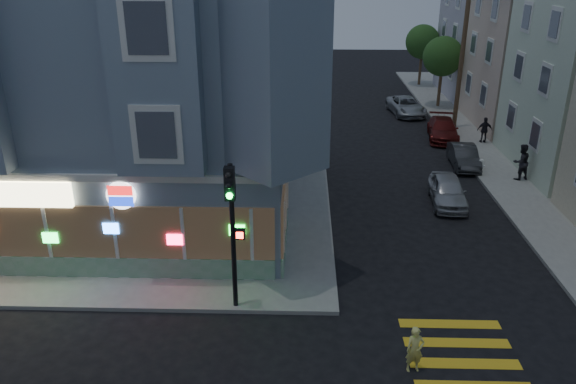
{
  "coord_description": "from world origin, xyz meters",
  "views": [
    {
      "loc": [
        1.79,
        -13.43,
        10.83
      ],
      "look_at": [
        1.18,
        6.42,
        2.53
      ],
      "focal_mm": 35.0,
      "sensor_mm": 36.0,
      "label": 1
    }
  ],
  "objects_px": {
    "utility_pole": "(462,58)",
    "fire_hydrant": "(481,165)",
    "pedestrian_b": "(485,130)",
    "traffic_signal": "(232,215)",
    "pedestrian_a": "(521,162)",
    "parked_car_b": "(464,156)",
    "street_tree_far": "(423,42)",
    "street_tree_near": "(443,57)",
    "parked_car_a": "(448,191)",
    "parked_car_c": "(443,129)",
    "parked_car_d": "(406,106)",
    "running_child": "(415,350)"
  },
  "relations": [
    {
      "from": "pedestrian_a",
      "to": "pedestrian_b",
      "type": "bearing_deg",
      "value": -108.67
    },
    {
      "from": "utility_pole",
      "to": "traffic_signal",
      "type": "distance_m",
      "value": 25.14
    },
    {
      "from": "pedestrian_a",
      "to": "traffic_signal",
      "type": "distance_m",
      "value": 18.19
    },
    {
      "from": "street_tree_near",
      "to": "running_child",
      "type": "relative_size",
      "value": 3.76
    },
    {
      "from": "parked_car_c",
      "to": "street_tree_far",
      "type": "bearing_deg",
      "value": 92.71
    },
    {
      "from": "parked_car_a",
      "to": "parked_car_c",
      "type": "relative_size",
      "value": 0.87
    },
    {
      "from": "utility_pole",
      "to": "parked_car_c",
      "type": "xyz_separation_m",
      "value": [
        -1.3,
        -2.32,
        -4.15
      ]
    },
    {
      "from": "parked_car_b",
      "to": "pedestrian_b",
      "type": "bearing_deg",
      "value": 63.74
    },
    {
      "from": "running_child",
      "to": "traffic_signal",
      "type": "xyz_separation_m",
      "value": [
        -5.36,
        2.73,
        2.82
      ]
    },
    {
      "from": "pedestrian_a",
      "to": "fire_hydrant",
      "type": "xyz_separation_m",
      "value": [
        -1.7,
        1.0,
        -0.56
      ]
    },
    {
      "from": "pedestrian_b",
      "to": "traffic_signal",
      "type": "xyz_separation_m",
      "value": [
        -13.41,
        -18.41,
        2.58
      ]
    },
    {
      "from": "street_tree_far",
      "to": "parked_car_d",
      "type": "bearing_deg",
      "value": -105.68
    },
    {
      "from": "street_tree_far",
      "to": "parked_car_d",
      "type": "relative_size",
      "value": 1.16
    },
    {
      "from": "traffic_signal",
      "to": "running_child",
      "type": "bearing_deg",
      "value": -27.34
    },
    {
      "from": "street_tree_near",
      "to": "parked_car_d",
      "type": "height_order",
      "value": "street_tree_near"
    },
    {
      "from": "running_child",
      "to": "parked_car_d",
      "type": "distance_m",
      "value": 28.74
    },
    {
      "from": "utility_pole",
      "to": "pedestrian_a",
      "type": "height_order",
      "value": "utility_pole"
    },
    {
      "from": "pedestrian_b",
      "to": "parked_car_d",
      "type": "bearing_deg",
      "value": -63.51
    },
    {
      "from": "utility_pole",
      "to": "street_tree_near",
      "type": "height_order",
      "value": "utility_pole"
    },
    {
      "from": "fire_hydrant",
      "to": "parked_car_a",
      "type": "bearing_deg",
      "value": -124.41
    },
    {
      "from": "fire_hydrant",
      "to": "parked_car_d",
      "type": "bearing_deg",
      "value": 98.79
    },
    {
      "from": "utility_pole",
      "to": "traffic_signal",
      "type": "relative_size",
      "value": 1.8
    },
    {
      "from": "utility_pole",
      "to": "parked_car_c",
      "type": "distance_m",
      "value": 4.93
    },
    {
      "from": "running_child",
      "to": "parked_car_d",
      "type": "bearing_deg",
      "value": 72.18
    },
    {
      "from": "pedestrian_b",
      "to": "fire_hydrant",
      "type": "distance_m",
      "value": 5.64
    },
    {
      "from": "street_tree_far",
      "to": "traffic_signal",
      "type": "bearing_deg",
      "value": -109.39
    },
    {
      "from": "utility_pole",
      "to": "fire_hydrant",
      "type": "bearing_deg",
      "value": -94.56
    },
    {
      "from": "parked_car_b",
      "to": "street_tree_far",
      "type": "bearing_deg",
      "value": 89.03
    },
    {
      "from": "street_tree_far",
      "to": "parked_car_b",
      "type": "distance_m",
      "value": 21.83
    },
    {
      "from": "pedestrian_b",
      "to": "traffic_signal",
      "type": "bearing_deg",
      "value": 53.71
    },
    {
      "from": "running_child",
      "to": "pedestrian_a",
      "type": "distance_m",
      "value": 16.83
    },
    {
      "from": "pedestrian_a",
      "to": "parked_car_b",
      "type": "distance_m",
      "value": 3.26
    },
    {
      "from": "running_child",
      "to": "traffic_signal",
      "type": "bearing_deg",
      "value": 144.0
    },
    {
      "from": "parked_car_c",
      "to": "traffic_signal",
      "type": "bearing_deg",
      "value": -111.71
    },
    {
      "from": "parked_car_a",
      "to": "parked_car_d",
      "type": "bearing_deg",
      "value": 91.99
    },
    {
      "from": "pedestrian_b",
      "to": "fire_hydrant",
      "type": "height_order",
      "value": "pedestrian_b"
    },
    {
      "from": "pedestrian_b",
      "to": "utility_pole",
      "type": "bearing_deg",
      "value": -73.91
    },
    {
      "from": "street_tree_far",
      "to": "street_tree_near",
      "type": "bearing_deg",
      "value": -90.0
    },
    {
      "from": "street_tree_far",
      "to": "parked_car_a",
      "type": "distance_m",
      "value": 27.16
    },
    {
      "from": "parked_car_c",
      "to": "fire_hydrant",
      "type": "relative_size",
      "value": 5.92
    },
    {
      "from": "pedestrian_b",
      "to": "traffic_signal",
      "type": "height_order",
      "value": "traffic_signal"
    },
    {
      "from": "pedestrian_a",
      "to": "traffic_signal",
      "type": "relative_size",
      "value": 0.38
    },
    {
      "from": "utility_pole",
      "to": "traffic_signal",
      "type": "bearing_deg",
      "value": -119.62
    },
    {
      "from": "pedestrian_a",
      "to": "fire_hydrant",
      "type": "height_order",
      "value": "pedestrian_a"
    },
    {
      "from": "street_tree_near",
      "to": "street_tree_far",
      "type": "height_order",
      "value": "same"
    },
    {
      "from": "utility_pole",
      "to": "parked_car_c",
      "type": "bearing_deg",
      "value": -119.26
    },
    {
      "from": "street_tree_near",
      "to": "running_child",
      "type": "bearing_deg",
      "value": -103.35
    },
    {
      "from": "street_tree_far",
      "to": "parked_car_a",
      "type": "xyz_separation_m",
      "value": [
        -3.6,
        -26.72,
        -3.28
      ]
    },
    {
      "from": "pedestrian_a",
      "to": "traffic_signal",
      "type": "height_order",
      "value": "traffic_signal"
    },
    {
      "from": "pedestrian_a",
      "to": "parked_car_a",
      "type": "distance_m",
      "value": 5.31
    }
  ]
}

